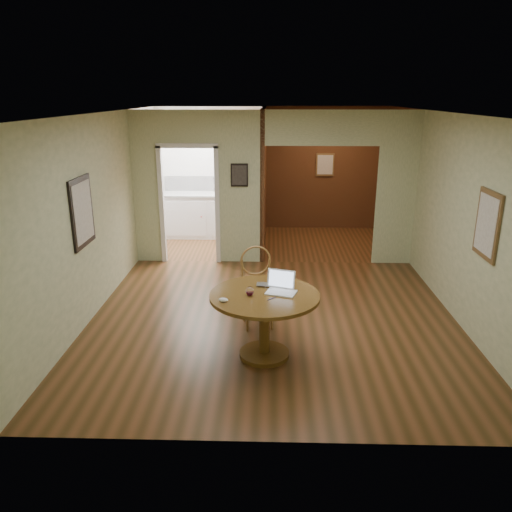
{
  "coord_description": "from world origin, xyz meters",
  "views": [
    {
      "loc": [
        -0.05,
        -6.21,
        2.95
      ],
      "look_at": [
        -0.23,
        -0.2,
        0.99
      ],
      "focal_mm": 35.0,
      "sensor_mm": 36.0,
      "label": 1
    }
  ],
  "objects_px": {
    "open_laptop": "(281,286)",
    "closed_laptop": "(270,286)",
    "dining_table": "(265,311)",
    "chair": "(257,282)"
  },
  "relations": [
    {
      "from": "chair",
      "to": "dining_table",
      "type": "bearing_deg",
      "value": -93.35
    },
    {
      "from": "open_laptop",
      "to": "chair",
      "type": "bearing_deg",
      "value": 128.4
    },
    {
      "from": "dining_table",
      "to": "closed_laptop",
      "type": "relative_size",
      "value": 4.02
    },
    {
      "from": "dining_table",
      "to": "closed_laptop",
      "type": "bearing_deg",
      "value": 75.03
    },
    {
      "from": "open_laptop",
      "to": "closed_laptop",
      "type": "bearing_deg",
      "value": 157.89
    },
    {
      "from": "chair",
      "to": "closed_laptop",
      "type": "relative_size",
      "value": 3.38
    },
    {
      "from": "open_laptop",
      "to": "dining_table",
      "type": "bearing_deg",
      "value": -134.93
    },
    {
      "from": "chair",
      "to": "open_laptop",
      "type": "bearing_deg",
      "value": -79.79
    },
    {
      "from": "chair",
      "to": "open_laptop",
      "type": "relative_size",
      "value": 2.76
    },
    {
      "from": "dining_table",
      "to": "open_laptop",
      "type": "distance_m",
      "value": 0.34
    }
  ]
}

